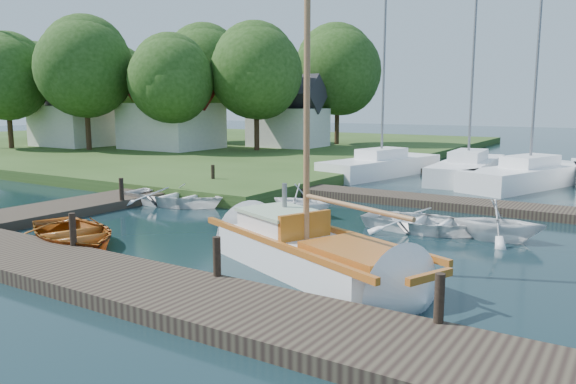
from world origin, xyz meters
The scene contains 30 objects.
ground centered at (0.00, 0.00, 0.00)m, with size 160.00×160.00×0.00m, color black.
near_dock centered at (0.00, -6.00, 0.15)m, with size 18.00×2.20×0.30m, color #2C211C.
left_dock centered at (-8.00, 2.00, 0.15)m, with size 2.20×18.00×0.30m, color #2C211C.
far_dock centered at (2.00, 6.50, 0.15)m, with size 14.00×1.60×0.30m, color #2C211C.
shore centered at (-28.00, 22.00, 0.25)m, with size 50.00×40.00×0.50m, color #2E491A.
mooring_post_1 centered at (-3.00, -5.00, 0.70)m, with size 0.16×0.16×0.80m, color black.
mooring_post_2 centered at (1.50, -5.00, 0.70)m, with size 0.16×0.16×0.80m, color black.
mooring_post_3 centered at (6.00, -5.00, 0.70)m, with size 0.16×0.16×0.80m, color black.
mooring_post_4 centered at (-7.00, 0.00, 0.70)m, with size 0.16×0.16×0.80m, color black.
mooring_post_5 centered at (-7.00, 5.00, 0.70)m, with size 0.16×0.16×0.80m, color black.
sailboat centered at (2.57, -2.88, 0.34)m, with size 7.35×4.57×9.83m.
dinghy centered at (-4.12, -4.21, 0.41)m, with size 2.80×3.92×0.81m, color #9B6419.
tender_a centered at (-5.92, 1.58, 0.42)m, with size 2.91×4.08×0.84m, color white.
tender_b centered at (-1.00, 2.37, 0.59)m, with size 1.93×2.23×1.18m, color white.
tender_c centered at (3.25, 2.32, 0.38)m, with size 2.60×3.64×0.75m, color white.
tender_d centered at (5.34, 2.29, 0.62)m, with size 2.03×2.36×1.24m, color white.
marina_boat_0 centered at (-2.87, 13.48, 0.56)m, with size 3.85×8.16×10.14m.
marina_boat_1 centered at (1.21, 14.71, 0.56)m, with size 2.70×8.61×10.41m.
marina_boat_2 centered at (4.27, 13.45, 0.57)m, with size 4.80×8.20×11.03m.
house_a centered at (-20.00, 16.00, 2.96)m, with size 6.30×5.00×6.29m.
house_b centered at (-28.00, 14.00, 2.77)m, with size 5.77×4.50×5.79m.
house_c centered at (-14.00, 22.00, 2.58)m, with size 5.25×4.00×5.28m.
tree_0 centered at (-30.00, 10.05, 5.53)m, with size 6.12×6.07×8.28m.
tree_1 centered at (-24.00, 12.05, 6.09)m, with size 6.70×6.70×9.20m.
tree_2 centered at (-18.00, 14.05, 5.25)m, with size 5.83×5.75×7.82m.
tree_3 centered at (-14.00, 18.05, 5.81)m, with size 6.41×6.38×8.74m.
tree_4 centered at (-22.00, 22.05, 6.37)m, with size 7.01×7.01×9.66m.
tree_5 centered at (-30.00, 20.05, 5.42)m, with size 6.00×5.94×8.10m.
tree_6 centered at (-36.00, 16.05, 5.64)m, with size 6.24×6.20×8.46m.
tree_7 centered at (-12.00, 26.05, 6.20)m, with size 6.83×6.83×9.38m.
Camera 1 is at (8.52, -13.38, 3.73)m, focal length 35.00 mm.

